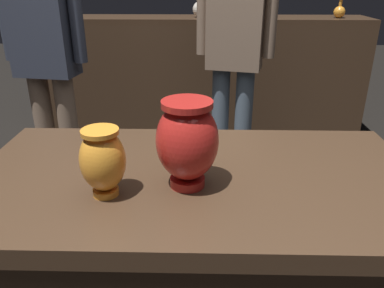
{
  "coord_description": "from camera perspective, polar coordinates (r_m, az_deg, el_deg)",
  "views": [
    {
      "loc": [
        0.01,
        -0.9,
        1.29
      ],
      "look_at": [
        -0.01,
        -0.03,
        0.9
      ],
      "focal_mm": 35.85,
      "sensor_mm": 36.0,
      "label": 1
    }
  ],
  "objects": [
    {
      "name": "back_display_shelf",
      "position": [
        3.2,
        1.18,
        9.54
      ],
      "size": [
        2.6,
        0.4,
        0.99
      ],
      "color": "#422D1E",
      "rests_on": "ground_plane"
    },
    {
      "name": "display_plinth",
      "position": [
        1.26,
        0.55,
        -20.45
      ],
      "size": [
        1.2,
        0.64,
        0.8
      ],
      "color": "#422D1E",
      "rests_on": "ground_plane"
    },
    {
      "name": "shelf_vase_right",
      "position": [
        3.14,
        11.37,
        19.06
      ],
      "size": [
        0.1,
        0.1,
        0.08
      ],
      "color": "#7A388E",
      "rests_on": "back_display_shelf"
    },
    {
      "name": "vase_tall_behind",
      "position": [
        0.91,
        -13.14,
        -2.35
      ],
      "size": [
        0.11,
        0.11,
        0.17
      ],
      "color": "orange",
      "rests_on": "display_plinth"
    },
    {
      "name": "vase_centerpiece",
      "position": [
        0.92,
        -0.71,
        0.48
      ],
      "size": [
        0.15,
        0.15,
        0.22
      ],
      "color": "red",
      "rests_on": "display_plinth"
    },
    {
      "name": "visitor_center_back",
      "position": [
        2.36,
        6.4,
        14.51
      ],
      "size": [
        0.46,
        0.25,
        1.55
      ],
      "rotation": [
        0.0,
        0.0,
        2.89
      ],
      "color": "slate",
      "rests_on": "ground_plane"
    },
    {
      "name": "visitor_near_left",
      "position": [
        2.25,
        -21.07,
        13.22
      ],
      "size": [
        0.47,
        0.23,
        1.59
      ],
      "rotation": [
        0.0,
        0.0,
        2.99
      ],
      "color": "#846B56",
      "rests_on": "ground_plane"
    },
    {
      "name": "shelf_vase_far_right",
      "position": [
        3.22,
        21.09,
        17.98
      ],
      "size": [
        0.08,
        0.08,
        0.16
      ],
      "color": "orange",
      "rests_on": "back_display_shelf"
    },
    {
      "name": "shelf_vase_center",
      "position": [
        3.06,
        1.27,
        19.62
      ],
      "size": [
        0.12,
        0.12,
        0.22
      ],
      "color": "silver",
      "rests_on": "back_display_shelf"
    }
  ]
}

